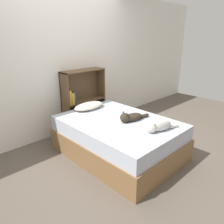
% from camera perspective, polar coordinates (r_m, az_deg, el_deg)
% --- Properties ---
extents(ground_plane, '(8.00, 8.00, 0.00)m').
position_cam_1_polar(ground_plane, '(3.48, 1.58, -10.72)').
color(ground_plane, brown).
extents(wall_back, '(8.00, 0.06, 2.50)m').
position_cam_1_polar(wall_back, '(4.04, -11.82, 12.07)').
color(wall_back, white).
rests_on(wall_back, ground_plane).
extents(bed, '(1.28, 1.80, 0.55)m').
position_cam_1_polar(bed, '(3.35, 1.62, -6.70)').
color(bed, brown).
rests_on(bed, ground_plane).
extents(pillow, '(0.56, 0.30, 0.11)m').
position_cam_1_polar(pillow, '(3.73, -6.06, 1.60)').
color(pillow, beige).
rests_on(pillow, bed).
extents(cat_light, '(0.50, 0.24, 0.17)m').
position_cam_1_polar(cat_light, '(2.93, 11.94, -3.59)').
color(cat_light, beige).
rests_on(cat_light, bed).
extents(cat_dark, '(0.50, 0.22, 0.16)m').
position_cam_1_polar(cat_dark, '(3.21, 4.90, -1.34)').
color(cat_dark, '#33281E').
rests_on(cat_dark, bed).
extents(bookshelf, '(0.85, 0.26, 1.15)m').
position_cam_1_polar(bookshelf, '(4.19, -7.95, 3.23)').
color(bookshelf, brown).
rests_on(bookshelf, ground_plane).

